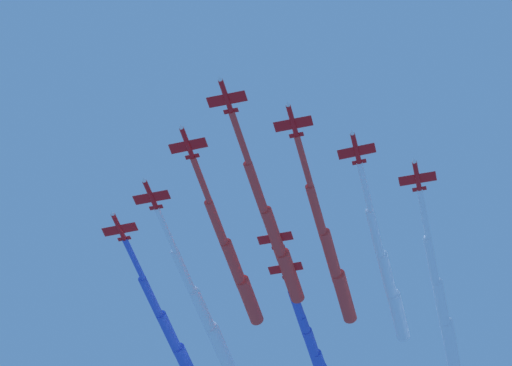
{
  "coord_description": "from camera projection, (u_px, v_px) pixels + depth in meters",
  "views": [
    {
      "loc": [
        -68.37,
        127.35,
        22.53
      ],
      "look_at": [
        0.0,
        0.0,
        185.58
      ],
      "focal_mm": 67.44,
      "sensor_mm": 36.0,
      "label": 1
    }
  ],
  "objects": [
    {
      "name": "jet_lead",
      "position": [
        275.0,
        236.0,
        229.15
      ],
      "size": [
        21.06,
        69.83,
        3.71
      ],
      "color": "red"
    },
    {
      "name": "jet_port_inner",
      "position": [
        332.0,
        258.0,
        235.53
      ],
      "size": [
        21.98,
        71.19,
        3.67
      ],
      "color": "red"
    },
    {
      "name": "jet_starboard_inner",
      "position": [
        235.0,
        265.0,
        237.01
      ],
      "size": [
        20.54,
        65.75,
        3.66
      ],
      "color": "red"
    },
    {
      "name": "jet_port_mid",
      "position": [
        388.0,
        279.0,
        239.91
      ],
      "size": [
        21.44,
        70.89,
        3.67
      ],
      "color": "red"
    },
    {
      "name": "jet_starboard_mid",
      "position": [
        204.0,
        313.0,
        245.35
      ],
      "size": [
        20.84,
        68.75,
        3.69
      ],
      "color": "red"
    },
    {
      "name": "jet_port_outer",
      "position": [
        442.0,
        307.0,
        245.66
      ],
      "size": [
        22.56,
        74.15,
        3.72
      ],
      "color": "red"
    },
    {
      "name": "jet_starboard_outer",
      "position": [
        171.0,
        335.0,
        256.19
      ],
      "size": [
        21.2,
        67.37,
        3.67
      ],
      "color": "red"
    },
    {
      "name": "jet_trail_port",
      "position": [
        315.0,
        353.0,
        258.95
      ],
      "size": [
        22.63,
        74.42,
        3.7
      ],
      "color": "red"
    }
  ]
}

